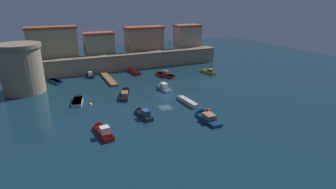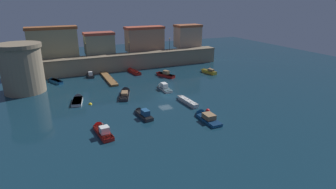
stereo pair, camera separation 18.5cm
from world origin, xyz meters
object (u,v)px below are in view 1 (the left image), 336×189
(quay_lamp_1, at_px, (129,46))
(moored_boat_11, at_px, (143,113))
(moored_boat_4, at_px, (125,93))
(mooring_buoy_0, at_px, (90,105))
(moored_boat_2, at_px, (164,74))
(mooring_buoy_1, at_px, (208,111))
(moored_boat_10, at_px, (54,81))
(moored_boat_1, at_px, (132,71))
(quay_lamp_0, at_px, (86,48))
(moored_boat_8, at_px, (102,130))
(moored_boat_6, at_px, (186,100))
(moored_boat_7, at_px, (163,87))
(quay_lamp_2, at_px, (169,42))
(fortress_tower, at_px, (22,68))
(moored_boat_5, at_px, (205,116))
(moored_boat_9, at_px, (207,71))
(moored_boat_3, at_px, (90,75))
(moored_boat_0, at_px, (78,100))

(quay_lamp_1, relative_size, moored_boat_11, 0.55)
(moored_boat_4, height_order, mooring_buoy_0, moored_boat_4)
(moored_boat_2, bearing_deg, mooring_buoy_0, 98.09)
(mooring_buoy_0, relative_size, mooring_buoy_1, 0.87)
(moored_boat_4, distance_m, moored_boat_10, 20.34)
(quay_lamp_1, xyz_separation_m, moored_boat_1, (-0.53, -4.10, -6.26))
(quay_lamp_0, distance_m, moored_boat_4, 22.31)
(moored_boat_8, bearing_deg, moored_boat_10, 3.45)
(quay_lamp_0, bearing_deg, moored_boat_8, -95.93)
(moored_boat_6, bearing_deg, moored_boat_7, -0.13)
(moored_boat_10, bearing_deg, moored_boat_6, -163.52)
(moored_boat_4, bearing_deg, mooring_buoy_1, -122.67)
(moored_boat_7, distance_m, mooring_buoy_1, 15.25)
(quay_lamp_2, relative_size, moored_boat_6, 0.51)
(fortress_tower, distance_m, quay_lamp_0, 18.01)
(moored_boat_8, height_order, mooring_buoy_1, moored_boat_8)
(moored_boat_4, height_order, moored_boat_6, moored_boat_4)
(quay_lamp_2, bearing_deg, moored_boat_11, -121.64)
(fortress_tower, height_order, moored_boat_4, fortress_tower)
(moored_boat_10, bearing_deg, moored_boat_5, -171.97)
(quay_lamp_0, xyz_separation_m, moored_boat_9, (29.37, -12.96, -6.39))
(moored_boat_1, distance_m, moored_boat_7, 16.43)
(quay_lamp_1, height_order, quay_lamp_2, quay_lamp_2)
(moored_boat_6, xyz_separation_m, mooring_buoy_1, (1.57, -5.40, -0.39))
(fortress_tower, height_order, moored_boat_2, fortress_tower)
(fortress_tower, xyz_separation_m, moored_boat_10, (5.99, 5.03, -4.85))
(moored_boat_4, bearing_deg, moored_boat_3, 33.69)
(moored_boat_11, bearing_deg, moored_boat_10, 19.16)
(moored_boat_2, bearing_deg, moored_boat_9, -121.95)
(moored_boat_5, xyz_separation_m, moored_boat_6, (0.62, 7.98, 0.01))
(moored_boat_4, bearing_deg, quay_lamp_0, 31.66)
(moored_boat_1, distance_m, moored_boat_8, 35.20)
(quay_lamp_0, relative_size, moored_boat_11, 0.63)
(moored_boat_1, bearing_deg, moored_boat_11, 157.30)
(moored_boat_0, bearing_deg, moored_boat_9, -65.52)
(moored_boat_8, bearing_deg, moored_boat_3, -12.21)
(moored_boat_10, height_order, mooring_buoy_0, moored_boat_10)
(fortress_tower, xyz_separation_m, mooring_buoy_0, (11.34, -13.39, -5.22))
(moored_boat_0, distance_m, moored_boat_1, 23.29)
(moored_boat_6, bearing_deg, mooring_buoy_1, -167.41)
(quay_lamp_1, relative_size, mooring_buoy_0, 4.79)
(quay_lamp_1, xyz_separation_m, mooring_buoy_0, (-15.03, -23.63, -6.62))
(fortress_tower, xyz_separation_m, moored_boat_0, (9.47, -10.42, -4.92))
(moored_boat_2, bearing_deg, moored_boat_10, 54.17)
(moored_boat_8, distance_m, moored_boat_10, 31.20)
(mooring_buoy_1, bearing_deg, moored_boat_9, 57.87)
(moored_boat_4, relative_size, moored_boat_9, 1.32)
(moored_boat_1, relative_size, moored_boat_5, 1.05)
(moored_boat_3, height_order, mooring_buoy_0, moored_boat_3)
(quay_lamp_1, bearing_deg, mooring_buoy_0, -122.46)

